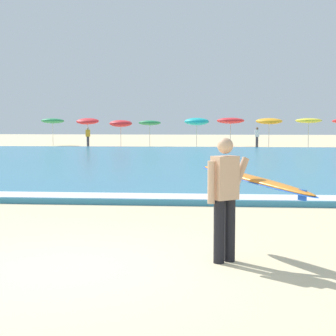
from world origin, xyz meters
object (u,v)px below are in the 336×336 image
beach_umbrella_2 (121,124)px  beach_umbrella_4 (197,122)px  surfer_with_board (238,188)px  beach_umbrella_1 (88,121)px  beachgoer_near_row_mid (257,137)px  beach_umbrella_5 (230,121)px  beach_umbrella_3 (150,123)px  beach_umbrella_6 (269,121)px  beach_umbrella_0 (53,121)px  beachgoer_near_row_left (88,137)px  beach_umbrella_7 (309,121)px

beach_umbrella_2 → beach_umbrella_4: beach_umbrella_4 is taller
surfer_with_board → beach_umbrella_1: bearing=106.4°
beachgoer_near_row_mid → beach_umbrella_5: bearing=131.9°
beach_umbrella_2 → beach_umbrella_3: bearing=17.3°
surfer_with_board → beach_umbrella_4: beach_umbrella_4 is taller
beach_umbrella_2 → beach_umbrella_6: beach_umbrella_6 is taller
surfer_with_board → beach_umbrella_0: bearing=110.4°
beach_umbrella_0 → beach_umbrella_1: bearing=-20.7°
beach_umbrella_0 → beach_umbrella_1: size_ratio=0.99×
beach_umbrella_1 → beach_umbrella_3: size_ratio=1.10×
beach_umbrella_3 → beachgoer_near_row_left: beach_umbrella_3 is taller
beach_umbrella_6 → beach_umbrella_7: beach_umbrella_6 is taller
beachgoer_near_row_left → beachgoer_near_row_mid: size_ratio=1.00×
beach_umbrella_5 → beach_umbrella_2: bearing=-175.2°
beach_umbrella_5 → beach_umbrella_6: bearing=-19.3°
beach_umbrella_0 → beachgoer_near_row_left: (3.85, -3.65, -1.21)m
beach_umbrella_4 → beach_umbrella_6: 5.65m
surfer_with_board → beach_umbrella_4: bearing=92.9°
beach_umbrella_4 → surfer_with_board: bearing=-87.1°
beach_umbrella_1 → beach_umbrella_5: size_ratio=1.01×
beach_umbrella_0 → beach_umbrella_5: beach_umbrella_5 is taller
beach_umbrella_0 → surfer_with_board: bearing=-69.6°
beach_umbrella_0 → beach_umbrella_7: beach_umbrella_0 is taller
beach_umbrella_0 → beach_umbrella_4: bearing=-7.9°
surfer_with_board → beach_umbrella_2: beach_umbrella_2 is taller
beach_umbrella_3 → beach_umbrella_0: bearing=173.2°
beach_umbrella_1 → beachgoer_near_row_mid: size_ratio=1.49×
beach_umbrella_3 → beachgoer_near_row_mid: (8.46, -2.15, -1.05)m
beach_umbrella_0 → beach_umbrella_5: (14.84, -0.96, 0.01)m
beachgoer_near_row_left → beach_umbrella_3: bearing=30.8°
beach_umbrella_4 → beachgoer_near_row_mid: (4.63, -1.45, -1.16)m
beachgoer_near_row_left → beach_umbrella_4: bearing=13.4°
beach_umbrella_3 → beachgoer_near_row_left: 5.32m
beach_umbrella_2 → beach_umbrella_6: (11.72, -0.30, 0.19)m
beach_umbrella_4 → beach_umbrella_7: bearing=-6.1°
beach_umbrella_7 → beach_umbrella_4: bearing=173.9°
beachgoer_near_row_left → beachgoer_near_row_mid: 12.95m
beach_umbrella_2 → beachgoer_near_row_mid: bearing=-7.7°
beach_umbrella_2 → beach_umbrella_7: bearing=-3.5°
beach_umbrella_3 → surfer_with_board: bearing=-81.3°
beach_umbrella_0 → beachgoer_near_row_mid: (16.79, -3.13, -1.21)m
beach_umbrella_2 → beach_umbrella_4: bearing=0.1°
beach_umbrella_7 → surfer_with_board: bearing=-100.9°
beach_umbrella_2 → beach_umbrella_3: size_ratio=1.00×
beach_umbrella_5 → beachgoer_near_row_left: size_ratio=1.48×
beach_umbrella_2 → surfer_with_board: bearing=-77.6°
beach_umbrella_1 → beach_umbrella_7: beach_umbrella_1 is taller
beach_umbrella_1 → beachgoer_near_row_mid: beach_umbrella_1 is taller
beach_umbrella_0 → beach_umbrella_6: bearing=-6.4°
beach_umbrella_2 → beachgoer_near_row_mid: 10.86m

